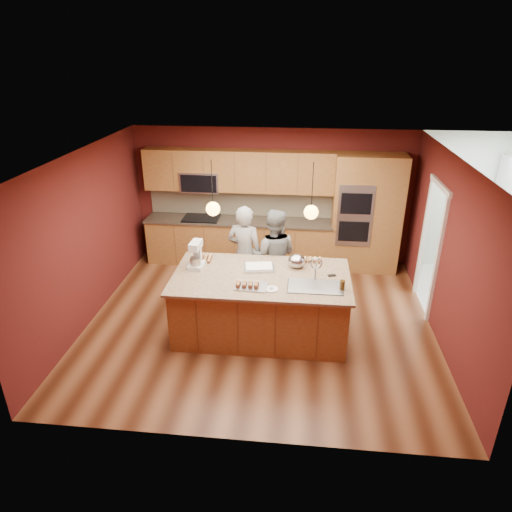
# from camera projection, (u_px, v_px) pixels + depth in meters

# --- Properties ---
(floor) EXTENTS (5.50, 5.50, 0.00)m
(floor) POSITION_uv_depth(u_px,v_px,m) (260.00, 321.00, 7.47)
(floor) COLOR #452010
(floor) RESTS_ON ground
(ceiling) EXTENTS (5.50, 5.50, 0.00)m
(ceiling) POSITION_uv_depth(u_px,v_px,m) (260.00, 156.00, 6.34)
(ceiling) COLOR white
(ceiling) RESTS_ON ground
(wall_back) EXTENTS (5.50, 0.00, 5.50)m
(wall_back) POSITION_uv_depth(u_px,v_px,m) (272.00, 196.00, 9.16)
(wall_back) COLOR #4E1513
(wall_back) RESTS_ON ground
(wall_front) EXTENTS (5.50, 0.00, 5.50)m
(wall_front) POSITION_uv_depth(u_px,v_px,m) (236.00, 342.00, 4.65)
(wall_front) COLOR #4E1513
(wall_front) RESTS_ON ground
(wall_left) EXTENTS (0.00, 5.00, 5.00)m
(wall_left) POSITION_uv_depth(u_px,v_px,m) (86.00, 238.00, 7.17)
(wall_left) COLOR #4E1513
(wall_left) RESTS_ON ground
(wall_right) EXTENTS (0.00, 5.00, 5.00)m
(wall_right) POSITION_uv_depth(u_px,v_px,m) (448.00, 253.00, 6.64)
(wall_right) COLOR #4E1513
(wall_right) RESTS_ON ground
(cabinet_run) EXTENTS (3.74, 0.64, 2.30)m
(cabinet_run) POSITION_uv_depth(u_px,v_px,m) (237.00, 217.00, 9.15)
(cabinet_run) COLOR brown
(cabinet_run) RESTS_ON floor
(oven_column) EXTENTS (1.30, 0.62, 2.30)m
(oven_column) POSITION_uv_depth(u_px,v_px,m) (366.00, 214.00, 8.79)
(oven_column) COLOR brown
(oven_column) RESTS_ON floor
(doorway_trim) EXTENTS (0.08, 1.11, 2.20)m
(doorway_trim) POSITION_uv_depth(u_px,v_px,m) (430.00, 250.00, 7.49)
(doorway_trim) COLOR white
(doorway_trim) RESTS_ON wall_right
(pendant_left) EXTENTS (0.20, 0.20, 0.80)m
(pendant_left) POSITION_uv_depth(u_px,v_px,m) (213.00, 209.00, 6.45)
(pendant_left) COLOR black
(pendant_left) RESTS_ON ceiling
(pendant_right) EXTENTS (0.20, 0.20, 0.80)m
(pendant_right) POSITION_uv_depth(u_px,v_px,m) (311.00, 212.00, 6.32)
(pendant_right) COLOR black
(pendant_right) RESTS_ON ceiling
(island) EXTENTS (2.65, 1.48, 1.35)m
(island) POSITION_uv_depth(u_px,v_px,m) (262.00, 303.00, 7.01)
(island) COLOR brown
(island) RESTS_ON floor
(person_left) EXTENTS (0.71, 0.55, 1.73)m
(person_left) POSITION_uv_depth(u_px,v_px,m) (245.00, 254.00, 7.79)
(person_left) COLOR black
(person_left) RESTS_ON floor
(person_right) EXTENTS (0.85, 0.68, 1.68)m
(person_right) POSITION_uv_depth(u_px,v_px,m) (273.00, 256.00, 7.75)
(person_right) COLOR slate
(person_right) RESTS_ON floor
(stand_mixer) EXTENTS (0.25, 0.33, 0.42)m
(stand_mixer) POSITION_uv_depth(u_px,v_px,m) (196.00, 256.00, 7.00)
(stand_mixer) COLOR silver
(stand_mixer) RESTS_ON island
(sheet_cake) EXTENTS (0.51, 0.41, 0.05)m
(sheet_cake) POSITION_uv_depth(u_px,v_px,m) (259.00, 267.00, 7.02)
(sheet_cake) COLOR #BABDC1
(sheet_cake) RESTS_ON island
(cooling_rack) EXTENTS (0.48, 0.35, 0.02)m
(cooling_rack) POSITION_uv_depth(u_px,v_px,m) (251.00, 286.00, 6.49)
(cooling_rack) COLOR #A1A2A7
(cooling_rack) RESTS_ON island
(mixing_bowl) EXTENTS (0.27, 0.27, 0.22)m
(mixing_bowl) POSITION_uv_depth(u_px,v_px,m) (297.00, 261.00, 7.03)
(mixing_bowl) COLOR #A9ACAF
(mixing_bowl) RESTS_ON island
(plate) EXTENTS (0.20, 0.20, 0.01)m
(plate) POSITION_uv_depth(u_px,v_px,m) (271.00, 289.00, 6.42)
(plate) COLOR silver
(plate) RESTS_ON island
(tumbler) EXTENTS (0.07, 0.07, 0.14)m
(tumbler) POSITION_uv_depth(u_px,v_px,m) (342.00, 285.00, 6.39)
(tumbler) COLOR #37240B
(tumbler) RESTS_ON island
(phone) EXTENTS (0.14, 0.10, 0.01)m
(phone) POSITION_uv_depth(u_px,v_px,m) (332.00, 275.00, 6.80)
(phone) COLOR black
(phone) RESTS_ON island
(cupcakes_left) EXTENTS (0.21, 0.28, 0.06)m
(cupcakes_left) POSITION_uv_depth(u_px,v_px,m) (205.00, 258.00, 7.29)
(cupcakes_left) COLOR tan
(cupcakes_left) RESTS_ON island
(cupcakes_rack) EXTENTS (0.34, 0.17, 0.08)m
(cupcakes_rack) POSITION_uv_depth(u_px,v_px,m) (247.00, 284.00, 6.45)
(cupcakes_rack) COLOR tan
(cupcakes_rack) RESTS_ON island
(cupcakes_right) EXTENTS (0.31, 0.16, 0.07)m
(cupcakes_right) POSITION_uv_depth(u_px,v_px,m) (312.00, 260.00, 7.23)
(cupcakes_right) COLOR tan
(cupcakes_right) RESTS_ON island
(dryer) EXTENTS (0.68, 0.69, 0.97)m
(dryer) POSITION_uv_depth(u_px,v_px,m) (501.00, 267.00, 8.20)
(dryer) COLOR silver
(dryer) RESTS_ON floor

